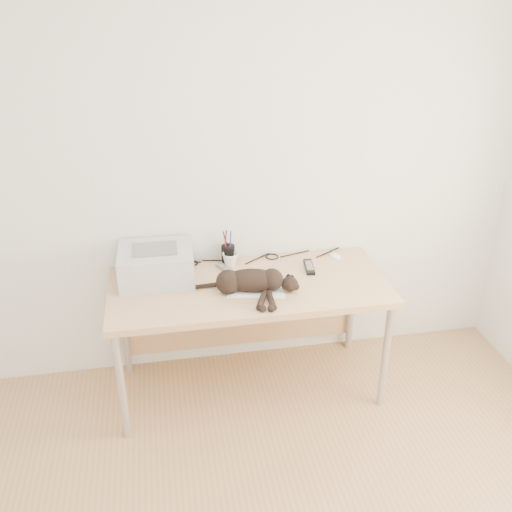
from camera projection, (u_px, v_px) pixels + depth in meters
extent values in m
plane|color=silver|center=(238.00, 171.00, 3.33)|extent=(3.50, 0.00, 3.50)
cube|color=tan|center=(249.00, 287.00, 3.28)|extent=(1.60, 0.70, 0.04)
cylinder|color=#ADADAF|center=(121.00, 387.00, 3.06)|extent=(0.04, 0.04, 0.70)
cylinder|color=#ADADAF|center=(386.00, 356.00, 3.30)|extent=(0.04, 0.04, 0.70)
cylinder|color=#ADADAF|center=(124.00, 326.00, 3.59)|extent=(0.04, 0.04, 0.70)
cylinder|color=#ADADAF|center=(352.00, 303.00, 3.83)|extent=(0.04, 0.04, 0.70)
cube|color=tan|center=(241.00, 305.00, 3.71)|extent=(1.48, 0.02, 0.60)
cube|color=#B7B7BC|center=(156.00, 264.00, 3.28)|extent=(0.43, 0.37, 0.19)
cube|color=black|center=(156.00, 263.00, 3.28)|extent=(0.36, 0.03, 0.11)
cube|color=slate|center=(155.00, 249.00, 3.24)|extent=(0.26, 0.18, 0.01)
cube|color=white|center=(257.00, 288.00, 3.23)|extent=(0.36, 0.29, 0.00)
cube|color=white|center=(251.00, 286.00, 3.24)|extent=(0.39, 0.34, 0.00)
ellipsoid|color=black|center=(252.00, 280.00, 3.17)|extent=(0.34, 0.19, 0.13)
sphere|color=black|center=(228.00, 282.00, 3.16)|extent=(0.14, 0.14, 0.14)
ellipsoid|color=black|center=(289.00, 284.00, 3.17)|extent=(0.11, 0.10, 0.09)
cone|color=black|center=(288.00, 275.00, 3.20)|extent=(0.04, 0.05, 0.04)
cone|color=black|center=(293.00, 276.00, 3.19)|extent=(0.04, 0.05, 0.05)
cylinder|color=black|center=(262.00, 299.00, 3.09)|extent=(0.07, 0.19, 0.03)
cylinder|color=black|center=(271.00, 299.00, 3.09)|extent=(0.07, 0.19, 0.03)
cylinder|color=black|center=(206.00, 286.00, 3.23)|extent=(0.21, 0.06, 0.02)
imported|color=silver|center=(230.00, 260.00, 3.45)|extent=(0.13, 0.13, 0.09)
cylinder|color=black|center=(228.00, 254.00, 3.49)|extent=(0.08, 0.08, 0.11)
cylinder|color=#990C0C|center=(226.00, 243.00, 3.45)|extent=(0.01, 0.01, 0.16)
cylinder|color=navy|center=(230.00, 242.00, 3.46)|extent=(0.01, 0.01, 0.16)
cylinder|color=black|center=(228.00, 244.00, 3.44)|extent=(0.01, 0.01, 0.16)
cube|color=slate|center=(226.00, 269.00, 3.42)|extent=(0.11, 0.16, 0.02)
cube|color=black|center=(309.00, 267.00, 3.44)|extent=(0.07, 0.19, 0.02)
ellipsoid|color=white|center=(335.00, 255.00, 3.57)|extent=(0.07, 0.11, 0.03)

